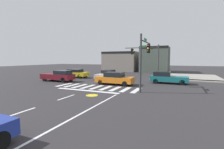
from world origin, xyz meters
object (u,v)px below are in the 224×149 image
at_px(traffic_signal_northeast, 145,55).
at_px(car_maroon, 59,76).
at_px(car_orange, 115,78).
at_px(car_yellow, 75,73).
at_px(car_teal, 167,78).
at_px(traffic_signal_southeast, 145,54).
at_px(car_silver, 107,74).

relative_size(traffic_signal_northeast, car_maroon, 1.15).
bearing_deg(car_orange, car_maroon, 3.70).
height_order(car_yellow, car_orange, car_orange).
xyz_separation_m(traffic_signal_northeast, car_maroon, (-10.05, -8.44, -2.91)).
distance_m(car_teal, car_maroon, 14.36).
bearing_deg(traffic_signal_northeast, traffic_signal_southeast, 101.36).
relative_size(traffic_signal_northeast, car_orange, 1.21).
distance_m(traffic_signal_northeast, car_yellow, 11.82).
xyz_separation_m(car_yellow, car_teal, (14.52, -0.58, -0.00)).
bearing_deg(car_yellow, traffic_signal_southeast, -24.34).
relative_size(traffic_signal_southeast, car_yellow, 1.14).
xyz_separation_m(car_yellow, car_orange, (8.83, -4.06, 0.01)).
height_order(car_teal, car_orange, car_orange).
distance_m(traffic_signal_northeast, car_orange, 8.67).
height_order(traffic_signal_northeast, car_orange, traffic_signal_northeast).
bearing_deg(car_maroon, car_orange, -176.30).
height_order(car_silver, car_maroon, car_maroon).
height_order(traffic_signal_northeast, car_yellow, traffic_signal_northeast).
distance_m(traffic_signal_southeast, car_yellow, 14.24).
bearing_deg(traffic_signal_northeast, car_silver, 32.74).
relative_size(traffic_signal_northeast, traffic_signal_southeast, 1.03).
xyz_separation_m(traffic_signal_northeast, car_teal, (3.74, -4.45, -2.94)).
distance_m(traffic_signal_southeast, car_silver, 9.93).
xyz_separation_m(car_teal, car_orange, (-5.69, -3.47, 0.02)).
relative_size(car_yellow, car_teal, 1.04).
height_order(car_silver, car_orange, car_orange).
height_order(traffic_signal_northeast, car_maroon, traffic_signal_northeast).
bearing_deg(car_silver, car_orange, 35.35).
height_order(traffic_signal_southeast, car_yellow, traffic_signal_southeast).
bearing_deg(traffic_signal_southeast, car_maroon, 84.41).
xyz_separation_m(traffic_signal_southeast, car_orange, (-3.88, 1.70, -2.84)).
relative_size(car_teal, car_maroon, 0.94).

